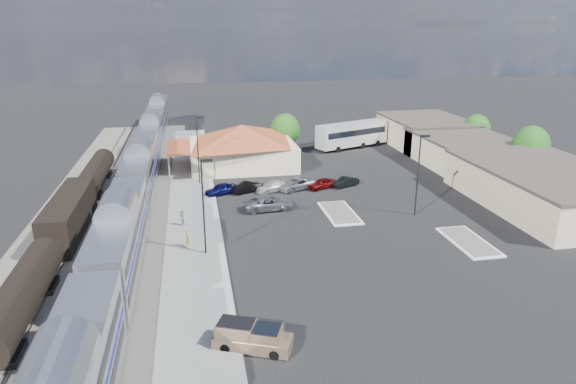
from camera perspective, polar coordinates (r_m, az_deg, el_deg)
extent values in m
plane|color=black|center=(54.54, 2.30, -3.41)|extent=(280.00, 280.00, 0.00)
cube|color=#4C4944|center=(61.50, -18.93, -1.82)|extent=(16.00, 100.00, 0.12)
cube|color=gray|center=(58.88, -10.50, -1.97)|extent=(5.50, 92.00, 0.18)
cube|color=silver|center=(45.03, -18.16, -4.96)|extent=(3.00, 20.00, 5.00)
cube|color=black|center=(46.14, -17.82, -8.11)|extent=(2.20, 16.00, 0.60)
cube|color=silver|center=(64.81, -16.04, 2.24)|extent=(3.00, 20.00, 5.00)
cube|color=black|center=(65.58, -15.83, -0.07)|extent=(2.20, 16.00, 0.60)
cube|color=silver|center=(85.17, -14.91, 6.04)|extent=(3.00, 20.00, 5.00)
cube|color=black|center=(85.76, -14.77, 4.24)|extent=(2.20, 16.00, 0.60)
cube|color=silver|center=(105.78, -14.22, 8.36)|extent=(3.00, 20.00, 5.00)
cube|color=black|center=(106.26, -14.10, 6.90)|extent=(2.20, 16.00, 0.60)
cylinder|color=black|center=(40.89, -27.59, -10.10)|extent=(2.80, 14.00, 2.80)
cube|color=black|center=(41.71, -27.23, -12.30)|extent=(2.20, 12.00, 0.60)
cube|color=black|center=(55.05, -23.14, -2.27)|extent=(2.80, 14.00, 3.60)
cube|color=black|center=(55.70, -22.90, -4.11)|extent=(2.20, 12.00, 0.60)
cylinder|color=black|center=(70.07, -20.57, 2.14)|extent=(2.80, 14.00, 2.80)
cube|color=black|center=(70.55, -20.41, 0.74)|extent=(2.20, 12.00, 0.60)
cube|color=#C5BB90|center=(75.96, -5.08, 4.19)|extent=(15.00, 12.00, 3.60)
pyramid|color=brown|center=(75.27, -5.15, 6.48)|extent=(15.30, 12.24, 2.60)
cube|color=brown|center=(75.31, -12.04, 4.91)|extent=(3.20, 9.60, 0.25)
cube|color=#C6B28C|center=(65.79, 26.83, 0.33)|extent=(14.00, 22.00, 4.20)
cube|color=#3F3833|center=(65.21, 27.11, 2.21)|extent=(14.40, 22.40, 0.30)
cube|color=#C6B28C|center=(80.21, 19.22, 4.14)|extent=(12.00, 18.00, 4.00)
cube|color=#3F3833|center=(79.75, 19.38, 5.63)|extent=(12.40, 18.40, 0.30)
cube|color=#C6B28C|center=(92.24, 15.01, 6.42)|extent=(12.00, 16.00, 4.50)
cube|color=#3F3833|center=(91.81, 15.13, 7.88)|extent=(12.40, 16.40, 0.30)
cube|color=silver|center=(57.29, 5.75, -2.33)|extent=(3.30, 7.50, 0.15)
cube|color=#4C4944|center=(57.26, 5.76, -2.25)|extent=(2.70, 6.90, 0.10)
cube|color=silver|center=(52.59, 19.43, -5.25)|extent=(3.30, 7.50, 0.15)
cube|color=#4C4944|center=(52.56, 19.44, -5.16)|extent=(2.70, 6.90, 0.10)
cylinder|color=black|center=(46.09, -9.38, -1.79)|extent=(0.16, 0.16, 9.00)
cube|color=black|center=(44.83, -9.03, 3.48)|extent=(1.00, 0.25, 0.22)
cylinder|color=black|center=(67.22, -9.97, 4.51)|extent=(0.16, 0.16, 9.00)
cube|color=black|center=(66.35, -9.74, 8.19)|extent=(1.00, 0.25, 0.22)
cylinder|color=black|center=(56.89, 14.22, 1.74)|extent=(0.16, 0.16, 9.00)
cube|color=black|center=(56.08, 15.03, 6.03)|extent=(1.00, 0.25, 0.22)
cylinder|color=#382314|center=(78.69, 25.11, 2.74)|extent=(0.30, 0.30, 2.86)
ellipsoid|color=#1C4D16|center=(78.08, 25.38, 4.71)|extent=(4.94, 4.94, 5.46)
cylinder|color=#382314|center=(90.08, 20.04, 5.03)|extent=(0.30, 0.30, 2.55)
ellipsoid|color=#1C4D16|center=(89.59, 20.21, 6.58)|extent=(4.41, 4.41, 4.87)
cylinder|color=#382314|center=(82.85, -0.32, 5.13)|extent=(0.30, 0.30, 2.73)
ellipsoid|color=#1C4D16|center=(82.29, -0.32, 6.94)|extent=(4.71, 4.71, 5.21)
cube|color=#9E8061|center=(34.59, -3.91, -16.26)|extent=(5.35, 3.63, 0.82)
cube|color=#9E8061|center=(34.24, -3.93, -15.37)|extent=(2.43, 2.34, 0.87)
cube|color=#9E8061|center=(34.19, -3.93, -15.25)|extent=(2.90, 2.54, 1.01)
cylinder|color=black|center=(33.70, -1.53, -17.63)|extent=(0.71, 0.49, 0.66)
cylinder|color=black|center=(35.01, -0.88, -16.09)|extent=(0.71, 0.49, 0.66)
cylinder|color=black|center=(34.47, -6.98, -16.86)|extent=(0.71, 0.49, 0.66)
cylinder|color=black|center=(35.75, -6.10, -15.40)|extent=(0.71, 0.49, 0.66)
imported|color=#94979B|center=(57.96, -2.16, -1.26)|extent=(5.85, 3.07, 1.57)
cube|color=silver|center=(87.81, 7.12, 6.42)|extent=(13.43, 7.68, 3.78)
cube|color=black|center=(87.72, 7.13, 6.71)|extent=(12.46, 7.32, 1.00)
cylinder|color=black|center=(90.27, 9.89, 5.38)|extent=(1.05, 0.68, 1.00)
cylinder|color=black|center=(92.15, 8.81, 5.70)|extent=(1.05, 0.68, 1.00)
cylinder|color=black|center=(84.77, 5.54, 4.74)|extent=(1.05, 0.68, 1.00)
cylinder|color=black|center=(86.76, 4.48, 5.08)|extent=(1.05, 0.68, 1.00)
imported|color=#D3DA44|center=(48.74, -11.08, -5.08)|extent=(0.61, 0.76, 1.82)
imported|color=silver|center=(53.97, -11.69, -2.85)|extent=(0.92, 1.02, 1.72)
imported|color=#0D0E44|center=(63.72, -7.45, 0.33)|extent=(4.39, 3.30, 1.39)
imported|color=black|center=(64.24, -4.62, 0.57)|extent=(4.41, 3.04, 1.38)
imported|color=silver|center=(64.37, -1.75, 0.61)|extent=(4.77, 3.40, 1.28)
imported|color=#909498|center=(65.17, 0.98, 0.92)|extent=(5.83, 4.29, 1.47)
imported|color=maroon|center=(65.61, 3.78, 0.95)|extent=(4.24, 3.02, 1.34)
imported|color=black|center=(66.74, 6.37, 1.14)|extent=(4.08, 2.94, 1.28)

